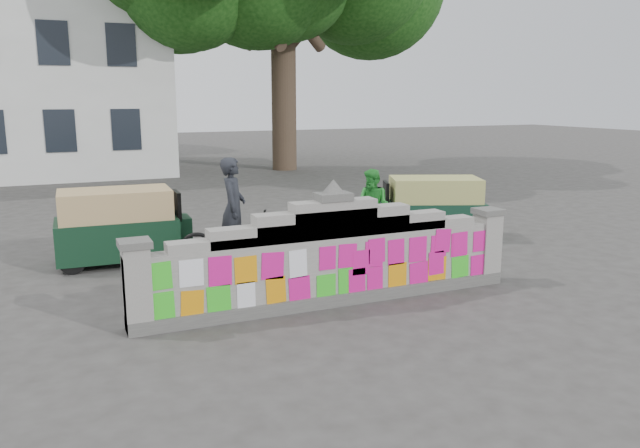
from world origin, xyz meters
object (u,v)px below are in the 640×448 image
object	(u,v)px
pedestrian	(373,206)
rickshaw_right	(432,207)
cyclist_bike	(234,241)
cyclist_rider	(234,221)
rickshaw_left	(120,225)

from	to	relation	value
pedestrian	rickshaw_right	distance (m)	1.50
cyclist_bike	cyclist_rider	world-z (taller)	cyclist_rider
cyclist_rider	pedestrian	xyz separation A→B (m)	(3.50, 0.90, -0.12)
cyclist_rider	rickshaw_right	bearing A→B (deg)	-56.55
pedestrian	rickshaw_right	bearing A→B (deg)	56.45
rickshaw_left	rickshaw_right	world-z (taller)	rickshaw_left
cyclist_rider	pedestrian	size ratio (longest dim) A/B	1.14
pedestrian	rickshaw_right	size ratio (longest dim) A/B	0.63
rickshaw_left	pedestrian	bearing A→B (deg)	-2.60
cyclist_bike	pedestrian	xyz separation A→B (m)	(3.50, 0.90, 0.27)
cyclist_bike	pedestrian	size ratio (longest dim) A/B	1.28
cyclist_rider	pedestrian	distance (m)	3.62
pedestrian	rickshaw_right	xyz separation A→B (m)	(1.50, -0.12, -0.10)
cyclist_rider	rickshaw_right	distance (m)	5.06
pedestrian	cyclist_bike	bearing A→B (deg)	-104.44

